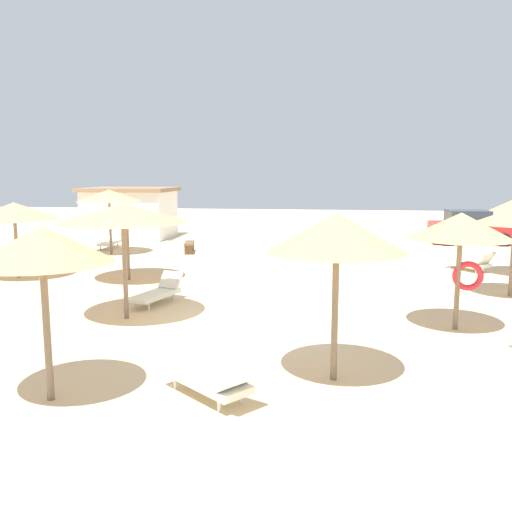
{
  "coord_description": "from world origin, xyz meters",
  "views": [
    {
      "loc": [
        2.05,
        -12.7,
        3.68
      ],
      "look_at": [
        0.0,
        3.0,
        1.2
      ],
      "focal_mm": 37.99,
      "sensor_mm": 36.0,
      "label": 1
    }
  ],
  "objects_px": {
    "parked_car": "(470,228)",
    "lounger_1": "(110,241)",
    "bench_0": "(301,245)",
    "parasol_1": "(109,196)",
    "bench_1": "(189,245)",
    "parasol_0": "(14,211)",
    "parasol_2": "(337,233)",
    "parasol_7": "(126,213)",
    "lounger_5": "(470,262)",
    "parasol_3": "(123,213)",
    "parasol_4": "(461,227)",
    "lounger_3": "(158,292)",
    "parasol_8": "(42,246)",
    "lounger_2": "(212,380)",
    "lounger_0": "(15,262)",
    "beach_cabana": "(130,212)"
  },
  "relations": [
    {
      "from": "parked_car",
      "to": "beach_cabana",
      "type": "distance_m",
      "value": 18.15
    },
    {
      "from": "parasol_1",
      "to": "beach_cabana",
      "type": "relative_size",
      "value": 0.6
    },
    {
      "from": "lounger_5",
      "to": "parasol_0",
      "type": "bearing_deg",
      "value": -168.18
    },
    {
      "from": "bench_0",
      "to": "beach_cabana",
      "type": "xyz_separation_m",
      "value": [
        -9.68,
        4.28,
        1.07
      ]
    },
    {
      "from": "parked_car",
      "to": "lounger_1",
      "type": "bearing_deg",
      "value": -167.5
    },
    {
      "from": "parasol_8",
      "to": "parasol_7",
      "type": "bearing_deg",
      "value": 103.36
    },
    {
      "from": "parasol_3",
      "to": "bench_0",
      "type": "bearing_deg",
      "value": 72.29
    },
    {
      "from": "lounger_0",
      "to": "bench_0",
      "type": "distance_m",
      "value": 12.03
    },
    {
      "from": "parasol_1",
      "to": "bench_1",
      "type": "distance_m",
      "value": 4.17
    },
    {
      "from": "lounger_1",
      "to": "parked_car",
      "type": "xyz_separation_m",
      "value": [
        17.68,
        3.92,
        0.5
      ]
    },
    {
      "from": "parasol_1",
      "to": "parasol_4",
      "type": "height_order",
      "value": "parasol_1"
    },
    {
      "from": "lounger_1",
      "to": "lounger_2",
      "type": "distance_m",
      "value": 18.69
    },
    {
      "from": "parasol_3",
      "to": "lounger_0",
      "type": "relative_size",
      "value": 1.63
    },
    {
      "from": "parasol_8",
      "to": "parked_car",
      "type": "distance_m",
      "value": 24.02
    },
    {
      "from": "lounger_0",
      "to": "beach_cabana",
      "type": "bearing_deg",
      "value": 85.65
    },
    {
      "from": "parasol_0",
      "to": "bench_1",
      "type": "relative_size",
      "value": 1.92
    },
    {
      "from": "bench_0",
      "to": "bench_1",
      "type": "xyz_separation_m",
      "value": [
        -5.03,
        -0.83,
        0.0
      ]
    },
    {
      "from": "parasol_4",
      "to": "lounger_3",
      "type": "xyz_separation_m",
      "value": [
        -7.73,
        1.49,
        -2.09
      ]
    },
    {
      "from": "parasol_2",
      "to": "bench_1",
      "type": "xyz_separation_m",
      "value": [
        -6.37,
        14.5,
        -2.28
      ]
    },
    {
      "from": "parasol_4",
      "to": "lounger_1",
      "type": "relative_size",
      "value": 1.46
    },
    {
      "from": "parasol_2",
      "to": "lounger_5",
      "type": "distance_m",
      "value": 12.76
    },
    {
      "from": "bench_0",
      "to": "parked_car",
      "type": "height_order",
      "value": "parked_car"
    },
    {
      "from": "parasol_1",
      "to": "lounger_1",
      "type": "bearing_deg",
      "value": 113.8
    },
    {
      "from": "parasol_3",
      "to": "lounger_2",
      "type": "height_order",
      "value": "parasol_3"
    },
    {
      "from": "lounger_0",
      "to": "lounger_1",
      "type": "height_order",
      "value": "lounger_1"
    },
    {
      "from": "parasol_3",
      "to": "parasol_8",
      "type": "distance_m",
      "value": 4.93
    },
    {
      "from": "bench_1",
      "to": "parasol_4",
      "type": "bearing_deg",
      "value": -49.85
    },
    {
      "from": "parasol_1",
      "to": "lounger_5",
      "type": "distance_m",
      "value": 15.33
    },
    {
      "from": "lounger_1",
      "to": "lounger_5",
      "type": "bearing_deg",
      "value": -14.5
    },
    {
      "from": "parasol_1",
      "to": "lounger_3",
      "type": "relative_size",
      "value": 1.47
    },
    {
      "from": "parasol_7",
      "to": "lounger_3",
      "type": "relative_size",
      "value": 1.63
    },
    {
      "from": "parasol_3",
      "to": "bench_1",
      "type": "relative_size",
      "value": 2.07
    },
    {
      "from": "parasol_8",
      "to": "lounger_1",
      "type": "distance_m",
      "value": 18.14
    },
    {
      "from": "lounger_0",
      "to": "lounger_3",
      "type": "xyz_separation_m",
      "value": [
        6.96,
        -4.37,
        0.01
      ]
    },
    {
      "from": "lounger_2",
      "to": "parasol_2",
      "type": "bearing_deg",
      "value": 29.18
    },
    {
      "from": "parasol_7",
      "to": "bench_0",
      "type": "height_order",
      "value": "parasol_7"
    },
    {
      "from": "lounger_2",
      "to": "parasol_8",
      "type": "bearing_deg",
      "value": -171.74
    },
    {
      "from": "parasol_8",
      "to": "bench_0",
      "type": "distance_m",
      "value": 17.27
    },
    {
      "from": "parasol_2",
      "to": "parasol_7",
      "type": "height_order",
      "value": "parasol_2"
    },
    {
      "from": "parasol_8",
      "to": "lounger_5",
      "type": "bearing_deg",
      "value": 52.93
    },
    {
      "from": "parasol_2",
      "to": "parked_car",
      "type": "bearing_deg",
      "value": 69.86
    },
    {
      "from": "parasol_4",
      "to": "parasol_7",
      "type": "height_order",
      "value": "parasol_4"
    },
    {
      "from": "parasol_3",
      "to": "parasol_8",
      "type": "height_order",
      "value": "parasol_3"
    },
    {
      "from": "lounger_5",
      "to": "parasol_1",
      "type": "bearing_deg",
      "value": 171.08
    },
    {
      "from": "parasol_3",
      "to": "lounger_5",
      "type": "relative_size",
      "value": 1.71
    },
    {
      "from": "parasol_7",
      "to": "lounger_5",
      "type": "xyz_separation_m",
      "value": [
        12.04,
        3.28,
        -1.96
      ]
    },
    {
      "from": "parasol_8",
      "to": "lounger_3",
      "type": "height_order",
      "value": "parasol_8"
    },
    {
      "from": "parasol_2",
      "to": "parasol_8",
      "type": "xyz_separation_m",
      "value": [
        -4.58,
        -1.48,
        -0.09
      ]
    },
    {
      "from": "lounger_2",
      "to": "lounger_3",
      "type": "bearing_deg",
      "value": 115.01
    },
    {
      "from": "lounger_3",
      "to": "beach_cabana",
      "type": "relative_size",
      "value": 0.41
    }
  ]
}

